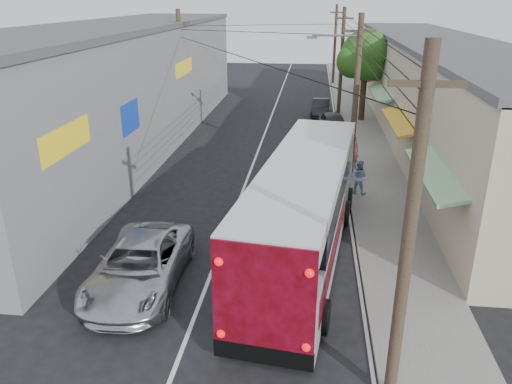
% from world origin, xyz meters
% --- Properties ---
extents(ground, '(120.00, 120.00, 0.00)m').
position_xyz_m(ground, '(0.00, 0.00, 0.00)').
color(ground, black).
rests_on(ground, ground).
extents(sidewalk, '(3.00, 80.00, 0.12)m').
position_xyz_m(sidewalk, '(6.50, 20.00, 0.06)').
color(sidewalk, slate).
rests_on(sidewalk, ground).
extents(building_right, '(7.09, 40.00, 6.25)m').
position_xyz_m(building_right, '(10.99, 22.00, 3.15)').
color(building_right, '#B6AE91').
rests_on(building_right, ground).
extents(building_left, '(7.20, 36.00, 7.25)m').
position_xyz_m(building_left, '(-8.50, 18.00, 3.65)').
color(building_left, slate).
rests_on(building_left, ground).
extents(utility_poles, '(11.80, 45.28, 8.00)m').
position_xyz_m(utility_poles, '(3.13, 20.33, 4.13)').
color(utility_poles, '#473828').
rests_on(utility_poles, ground).
extents(street_tree, '(4.40, 4.00, 6.60)m').
position_xyz_m(street_tree, '(6.87, 26.02, 4.67)').
color(street_tree, '#3F2B19').
rests_on(street_tree, ground).
extents(coach_bus, '(4.14, 12.49, 3.54)m').
position_xyz_m(coach_bus, '(3.01, 4.69, 1.83)').
color(coach_bus, silver).
rests_on(coach_bus, ground).
extents(jeepney, '(2.76, 5.66, 1.55)m').
position_xyz_m(jeepney, '(-2.05, 1.90, 0.78)').
color(jeepney, '#B9BAC0').
rests_on(jeepney, ground).
extents(parked_suv, '(2.66, 5.36, 1.49)m').
position_xyz_m(parked_suv, '(4.01, 13.00, 0.75)').
color(parked_suv, '#A2A3AB').
rests_on(parked_suv, ground).
extents(parked_car_mid, '(2.23, 4.43, 1.45)m').
position_xyz_m(parked_car_mid, '(4.60, 21.72, 0.72)').
color(parked_car_mid, '#28272D').
rests_on(parked_car_mid, ground).
extents(parked_car_far, '(1.57, 3.95, 1.28)m').
position_xyz_m(parked_car_far, '(3.80, 27.42, 0.64)').
color(parked_car_far, black).
rests_on(parked_car_far, ground).
extents(pedestrian_near, '(0.68, 0.50, 1.74)m').
position_xyz_m(pedestrian_near, '(5.40, 14.62, 0.99)').
color(pedestrian_near, pink).
rests_on(pedestrian_near, sidewalk).
extents(pedestrian_far, '(0.94, 0.83, 1.61)m').
position_xyz_m(pedestrian_far, '(5.40, 10.68, 0.93)').
color(pedestrian_far, '#92A8D5').
rests_on(pedestrian_far, sidewalk).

